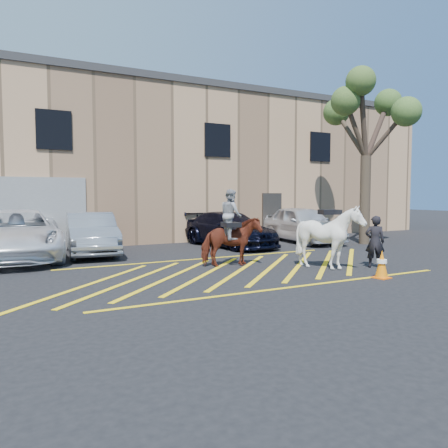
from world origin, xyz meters
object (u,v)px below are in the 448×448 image
mounted_bay (231,235)px  saddled_white (329,237)px  tree (367,111)px  traffic_cone (382,264)px  car_white_suv (303,224)px  car_silver_sedan (91,233)px  handler (375,242)px  car_blue_suv (230,229)px  car_white_pickup (16,235)px

mounted_bay → saddled_white: bearing=-36.8°
tree → traffic_cone: bearing=-132.6°
car_white_suv → mounted_bay: 7.35m
car_silver_sedan → handler: handler is taller
car_silver_sedan → handler: bearing=-39.1°
saddled_white → traffic_cone: 1.82m
car_blue_suv → handler: handler is taller
car_blue_suv → traffic_cone: bearing=-96.0°
mounted_bay → car_silver_sedan: bearing=124.6°
mounted_bay → saddled_white: 2.87m
car_white_pickup → handler: (9.23, -6.64, -0.06)m
car_silver_sedan → car_white_suv: 9.20m
car_white_pickup → car_blue_suv: bearing=3.3°
mounted_bay → tree: (7.94, 2.45, 4.76)m
tree → car_white_suv: bearing=137.3°
car_white_pickup → tree: (13.55, -2.00, 4.87)m
saddled_white → car_white_pickup: bearing=142.0°
car_white_suv → traffic_cone: size_ratio=6.56×
car_white_pickup → car_white_suv: (11.61, -0.21, -0.01)m
car_silver_sedan → saddled_white: (5.48, -6.34, 0.18)m
car_white_pickup → car_blue_suv: (7.96, -0.06, -0.12)m
handler → traffic_cone: size_ratio=2.10×
car_white_suv → traffic_cone: 8.43m
traffic_cone → tree: bearing=47.4°
car_blue_suv → handler: size_ratio=3.18×
handler → mounted_bay: (-3.62, 2.19, 0.17)m
saddled_white → car_silver_sedan: bearing=130.8°
car_blue_suv → car_white_pickup: bearing=172.2°
car_silver_sedan → handler: (6.80, -6.81, 0.02)m
car_silver_sedan → car_blue_suv: bearing=3.6°
handler → mounted_bay: mounted_bay is taller
car_blue_suv → handler: 6.70m
car_white_pickup → car_silver_sedan: 2.43m
car_white_pickup → saddled_white: size_ratio=2.88×
handler → tree: bearing=-95.0°
saddled_white → tree: (5.65, 4.17, 4.76)m
car_silver_sedan → car_white_suv: (9.19, -0.38, 0.07)m
car_white_pickup → saddled_white: 10.03m
handler → mounted_bay: 4.23m
car_white_suv → saddled_white: 7.02m
mounted_bay → traffic_cone: mounted_bay is taller
car_white_pickup → car_white_suv: bearing=2.7°
car_blue_suv → tree: bearing=-26.5°
car_silver_sedan → car_blue_suv: (5.54, -0.23, -0.04)m
car_white_pickup → traffic_cone: size_ratio=8.14×
traffic_cone → tree: size_ratio=0.10×
saddled_white → mounted_bay: bearing=143.2°
car_white_pickup → saddled_white: (7.90, -6.17, 0.11)m
car_silver_sedan → tree: bearing=-5.1°
car_white_suv → tree: (1.94, -1.79, 4.88)m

